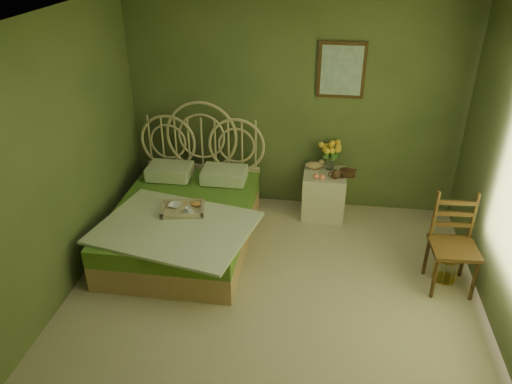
% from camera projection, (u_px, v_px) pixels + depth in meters
% --- Properties ---
extents(floor, '(4.50, 4.50, 0.00)m').
position_uv_depth(floor, '(269.00, 319.00, 4.61)').
color(floor, tan).
rests_on(floor, ground).
extents(ceiling, '(4.50, 4.50, 0.00)m').
position_uv_depth(ceiling, '(274.00, 28.00, 3.36)').
color(ceiling, silver).
rests_on(ceiling, wall_back).
extents(wall_back, '(4.00, 0.00, 4.00)m').
position_uv_depth(wall_back, '(293.00, 106.00, 5.94)').
color(wall_back, '#5E6937').
rests_on(wall_back, floor).
extents(wall_left, '(0.00, 4.50, 4.50)m').
position_uv_depth(wall_left, '(38.00, 180.00, 4.24)').
color(wall_left, '#5E6937').
rests_on(wall_left, floor).
extents(wall_art, '(0.54, 0.04, 0.64)m').
position_uv_depth(wall_art, '(341.00, 70.00, 5.64)').
color(wall_art, '#3C2610').
rests_on(wall_art, wall_back).
extents(bed, '(1.72, 2.17, 1.34)m').
position_uv_depth(bed, '(185.00, 219.00, 5.60)').
color(bed, tan).
rests_on(bed, floor).
extents(nightstand, '(0.51, 0.51, 0.99)m').
position_uv_depth(nightstand, '(324.00, 188.00, 6.12)').
color(nightstand, beige).
rests_on(nightstand, floor).
extents(chair, '(0.45, 0.45, 0.97)m').
position_uv_depth(chair, '(454.00, 237.00, 4.84)').
color(chair, '#3C2610').
rests_on(chair, floor).
extents(birdcage, '(0.23, 0.23, 0.35)m').
position_uv_depth(birdcage, '(446.00, 265.00, 5.04)').
color(birdcage, gold).
rests_on(birdcage, floor).
extents(book_lower, '(0.18, 0.23, 0.02)m').
position_uv_depth(book_lower, '(340.00, 173.00, 6.00)').
color(book_lower, '#381E0F').
rests_on(book_lower, nightstand).
extents(book_upper, '(0.23, 0.28, 0.02)m').
position_uv_depth(book_upper, '(340.00, 171.00, 5.99)').
color(book_upper, '#472819').
rests_on(book_upper, nightstand).
extents(cereal_bowl, '(0.16, 0.16, 0.03)m').
position_uv_depth(cereal_bowl, '(175.00, 205.00, 5.37)').
color(cereal_bowl, white).
rests_on(cereal_bowl, bed).
extents(coffee_cup, '(0.09, 0.09, 0.07)m').
position_uv_depth(coffee_cup, '(188.00, 210.00, 5.25)').
color(coffee_cup, white).
rests_on(coffee_cup, bed).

